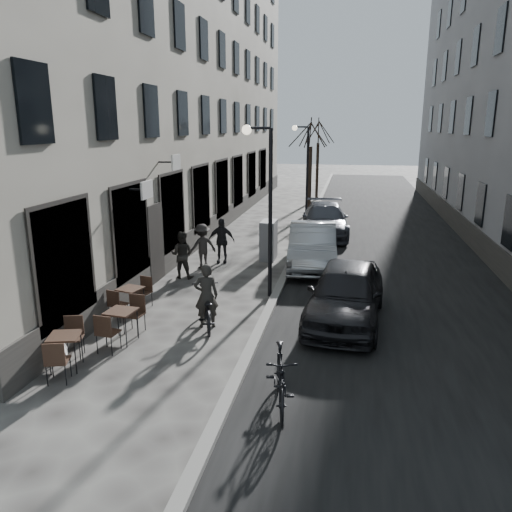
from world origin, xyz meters
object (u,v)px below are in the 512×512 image
(utility_cabinet, at_px, (269,240))
(car_near, at_px, (346,293))
(bistro_set_c, at_px, (131,298))
(pedestrian_near, at_px, (182,255))
(car_far, at_px, (325,220))
(pedestrian_mid, at_px, (202,246))
(pedestrian_far, at_px, (221,241))
(bistro_set_a, at_px, (66,348))
(tree_far, at_px, (318,132))
(bistro_set_b, at_px, (122,323))
(car_mid, at_px, (312,246))
(bicycle, at_px, (207,308))
(sign_board, at_px, (62,337))
(streetlamp_near, at_px, (265,193))
(streetlamp_far, at_px, (304,163))
(tree_near, at_px, (311,133))
(moped, at_px, (280,379))

(utility_cabinet, height_order, car_near, car_near)
(bistro_set_c, bearing_deg, pedestrian_near, 99.00)
(utility_cabinet, relative_size, car_far, 0.29)
(pedestrian_mid, height_order, pedestrian_far, pedestrian_far)
(bistro_set_a, height_order, utility_cabinet, utility_cabinet)
(pedestrian_far, bearing_deg, tree_far, 76.07)
(bistro_set_b, xyz_separation_m, car_mid, (3.95, 7.54, 0.30))
(bistro_set_c, xyz_separation_m, bicycle, (2.33, -0.52, 0.07))
(sign_board, bearing_deg, streetlamp_near, 28.64)
(streetlamp_far, height_order, utility_cabinet, streetlamp_far)
(streetlamp_near, bearing_deg, sign_board, -128.44)
(bistro_set_a, bearing_deg, car_near, 17.73)
(sign_board, bearing_deg, car_mid, 36.25)
(tree_near, bearing_deg, moped, -86.48)
(sign_board, bearing_deg, pedestrian_mid, 58.82)
(streetlamp_far, relative_size, car_near, 1.10)
(utility_cabinet, height_order, bicycle, utility_cabinet)
(tree_near, height_order, car_mid, tree_near)
(bistro_set_c, bearing_deg, car_far, 81.23)
(streetlamp_far, xyz_separation_m, sign_board, (-3.84, -16.83, -2.75))
(sign_board, xyz_separation_m, car_mid, (5.01, 8.39, 0.38))
(bistro_set_a, height_order, bistro_set_b, bistro_set_b)
(tree_far, relative_size, pedestrian_near, 3.51)
(tree_far, relative_size, sign_board, 5.69)
(car_mid, bearing_deg, moped, -93.19)
(bistro_set_a, xyz_separation_m, pedestrian_near, (0.27, 6.80, 0.34))
(car_far, bearing_deg, pedestrian_mid, -126.93)
(pedestrian_near, bearing_deg, streetlamp_near, 157.63)
(bistro_set_b, distance_m, pedestrian_mid, 6.62)
(bistro_set_a, relative_size, bistro_set_c, 1.05)
(tree_far, distance_m, car_near, 23.10)
(streetlamp_near, distance_m, bistro_set_b, 5.54)
(car_far, bearing_deg, tree_far, 91.40)
(bistro_set_c, height_order, car_mid, car_mid)
(bistro_set_c, height_order, car_far, car_far)
(car_near, relative_size, moped, 2.42)
(pedestrian_near, bearing_deg, bicycle, 117.54)
(pedestrian_mid, bearing_deg, streetlamp_far, -145.03)
(pedestrian_near, bearing_deg, car_near, 152.61)
(bistro_set_c, relative_size, utility_cabinet, 1.01)
(streetlamp_far, height_order, sign_board, streetlamp_far)
(car_mid, relative_size, car_far, 0.92)
(sign_board, xyz_separation_m, pedestrian_mid, (1.08, 7.46, 0.41))
(tree_far, xyz_separation_m, car_mid, (1.10, -17.44, -3.88))
(utility_cabinet, bearing_deg, bistro_set_a, -105.19)
(pedestrian_far, bearing_deg, bicycle, -85.16)
(tree_near, distance_m, sign_board, 20.66)
(sign_board, bearing_deg, utility_cabinet, 47.43)
(utility_cabinet, bearing_deg, bistro_set_c, -112.78)
(streetlamp_near, relative_size, bicycle, 2.58)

